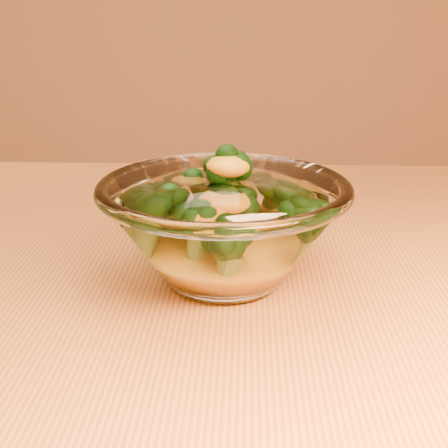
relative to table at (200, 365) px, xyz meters
name	(u,v)px	position (x,y,z in m)	size (l,w,h in m)	color
table	(200,365)	(0.00, 0.00, 0.00)	(1.20, 0.80, 0.75)	#BC6938
glass_bowl	(224,229)	(0.02, -0.02, 0.15)	(0.22, 0.22, 0.10)	white
cheese_sauce	(224,251)	(0.02, -0.02, 0.13)	(0.12, 0.12, 0.03)	orange
broccoli_heap	(220,210)	(0.02, -0.01, 0.16)	(0.16, 0.14, 0.09)	black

